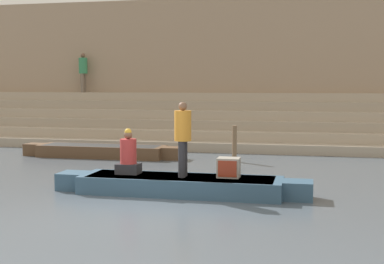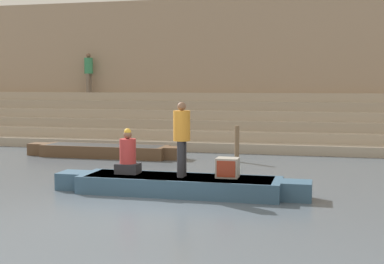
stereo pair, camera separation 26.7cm
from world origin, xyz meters
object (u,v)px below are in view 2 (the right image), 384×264
object	(u,v)px
person_standing	(182,134)
mooring_post	(237,144)
person_rowing	(128,156)
moored_boat_shore	(105,151)
person_on_steps	(89,70)
rowboat_main	(179,184)
tv_set	(228,168)

from	to	relation	value
person_standing	mooring_post	size ratio (longest dim) A/B	1.45
person_rowing	moored_boat_shore	xyz separation A→B (m)	(-2.80, 5.21, -0.59)
moored_boat_shore	person_on_steps	xyz separation A→B (m)	(-3.18, 5.73, 2.88)
rowboat_main	mooring_post	xyz separation A→B (m)	(0.48, 5.23, 0.36)
person_rowing	tv_set	xyz separation A→B (m)	(2.34, 0.03, -0.19)
person_standing	person_on_steps	distance (m)	13.35
rowboat_main	tv_set	world-z (taller)	tv_set
rowboat_main	mooring_post	world-z (taller)	mooring_post
tv_set	moored_boat_shore	bearing A→B (deg)	127.60
person_standing	moored_boat_shore	size ratio (longest dim) A/B	0.30
mooring_post	tv_set	bearing A→B (deg)	-83.35
person_standing	tv_set	world-z (taller)	person_standing
rowboat_main	person_rowing	bearing A→B (deg)	172.04
person_standing	tv_set	xyz separation A→B (m)	(1.02, 0.14, -0.74)
rowboat_main	moored_boat_shore	bearing A→B (deg)	124.12
person_rowing	person_on_steps	xyz separation A→B (m)	(-5.97, 10.93, 2.29)
person_standing	person_on_steps	xyz separation A→B (m)	(-7.30, 11.04, 1.74)
person_rowing	mooring_post	size ratio (longest dim) A/B	0.91
rowboat_main	moored_boat_shore	size ratio (longest dim) A/B	1.05
rowboat_main	person_rowing	size ratio (longest dim) A/B	5.54
moored_boat_shore	mooring_post	distance (m)	4.56
tv_set	mooring_post	xyz separation A→B (m)	(-0.59, 5.10, -0.04)
mooring_post	rowboat_main	bearing A→B (deg)	-95.29
tv_set	person_on_steps	distance (m)	13.94
person_standing	person_on_steps	world-z (taller)	person_on_steps
mooring_post	person_on_steps	xyz separation A→B (m)	(-7.72, 5.81, 2.52)
rowboat_main	tv_set	bearing A→B (deg)	3.55
person_standing	mooring_post	bearing A→B (deg)	74.62
rowboat_main	person_standing	distance (m)	1.14
tv_set	person_standing	bearing A→B (deg)	-179.60
rowboat_main	mooring_post	size ratio (longest dim) A/B	5.07
mooring_post	moored_boat_shore	bearing A→B (deg)	178.97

